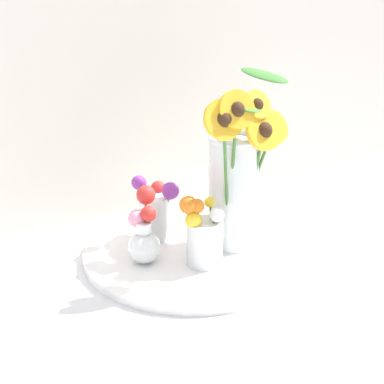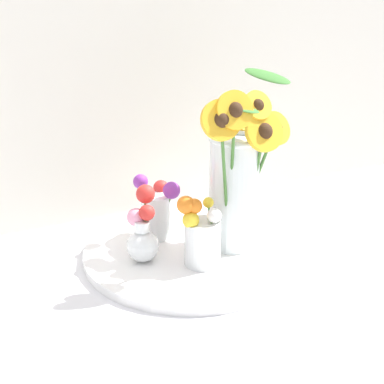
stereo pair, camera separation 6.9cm
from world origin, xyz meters
name	(u,v)px [view 2 (the right image)]	position (x,y,z in m)	size (l,w,h in m)	color
ground_plane	(198,273)	(0.00, 0.00, 0.00)	(6.00, 6.00, 0.00)	silver
serving_tray	(192,251)	(0.02, 0.08, 0.01)	(0.51, 0.51, 0.02)	white
mason_jar_sunflowers	(237,179)	(0.12, 0.05, 0.19)	(0.27, 0.21, 0.41)	silver
vase_small_center	(200,235)	(0.01, 0.00, 0.09)	(0.09, 0.08, 0.16)	white
vase_bulb_right	(143,232)	(-0.10, 0.08, 0.09)	(0.08, 0.09, 0.17)	white
vase_small_back	(157,209)	(-0.02, 0.17, 0.09)	(0.10, 0.10, 0.16)	white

